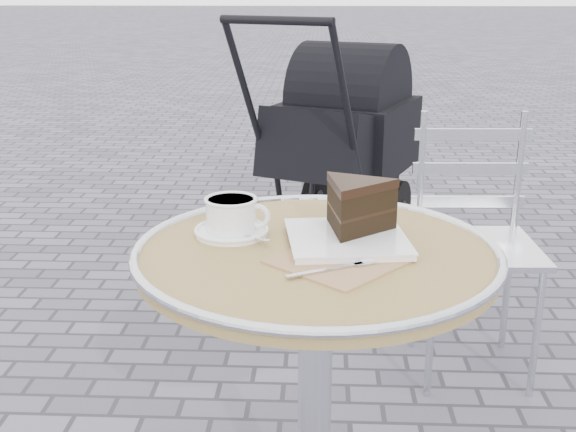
{
  "coord_description": "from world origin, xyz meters",
  "views": [
    {
      "loc": [
        0.0,
        -1.32,
        1.23
      ],
      "look_at": [
        -0.06,
        0.06,
        0.78
      ],
      "focal_mm": 45.0,
      "sensor_mm": 36.0,
      "label": 1
    }
  ],
  "objects_px": {
    "baby_stroller": "(339,147)",
    "bistro_chair": "(472,213)",
    "cappuccino_set": "(232,218)",
    "cafe_table": "(316,325)",
    "cake_plate_set": "(353,213)"
  },
  "relations": [
    {
      "from": "bistro_chair",
      "to": "baby_stroller",
      "type": "bearing_deg",
      "value": 109.14
    },
    {
      "from": "cappuccino_set",
      "to": "bistro_chair",
      "type": "height_order",
      "value": "bistro_chair"
    },
    {
      "from": "cafe_table",
      "to": "bistro_chair",
      "type": "relative_size",
      "value": 0.88
    },
    {
      "from": "bistro_chair",
      "to": "baby_stroller",
      "type": "height_order",
      "value": "baby_stroller"
    },
    {
      "from": "cappuccino_set",
      "to": "baby_stroller",
      "type": "xyz_separation_m",
      "value": [
        0.27,
        1.88,
        -0.27
      ]
    },
    {
      "from": "cafe_table",
      "to": "cappuccino_set",
      "type": "height_order",
      "value": "cappuccino_set"
    },
    {
      "from": "cafe_table",
      "to": "baby_stroller",
      "type": "distance_m",
      "value": 1.97
    },
    {
      "from": "baby_stroller",
      "to": "bistro_chair",
      "type": "bearing_deg",
      "value": -45.76
    },
    {
      "from": "cake_plate_set",
      "to": "baby_stroller",
      "type": "height_order",
      "value": "baby_stroller"
    },
    {
      "from": "cake_plate_set",
      "to": "bistro_chair",
      "type": "bearing_deg",
      "value": 56.59
    },
    {
      "from": "cappuccino_set",
      "to": "bistro_chair",
      "type": "distance_m",
      "value": 1.1
    },
    {
      "from": "cafe_table",
      "to": "baby_stroller",
      "type": "xyz_separation_m",
      "value": [
        0.09,
        1.96,
        -0.07
      ]
    },
    {
      "from": "cappuccino_set",
      "to": "bistro_chair",
      "type": "xyz_separation_m",
      "value": [
        0.67,
        0.84,
        -0.25
      ]
    },
    {
      "from": "cafe_table",
      "to": "cake_plate_set",
      "type": "relative_size",
      "value": 1.96
    },
    {
      "from": "cafe_table",
      "to": "cappuccino_set",
      "type": "bearing_deg",
      "value": 155.25
    }
  ]
}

